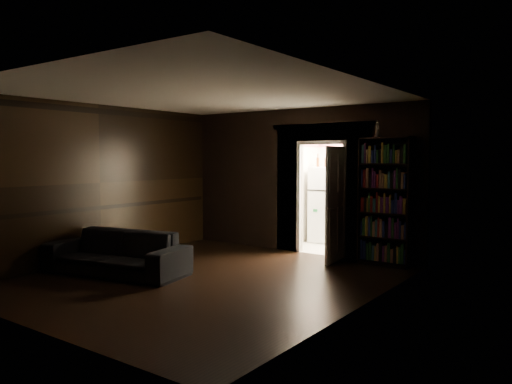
# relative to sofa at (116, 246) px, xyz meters

# --- Properties ---
(ground) EXTENTS (5.50, 5.50, 0.00)m
(ground) POSITION_rel_sofa_xyz_m (1.40, 0.54, -0.44)
(ground) COLOR black
(ground) RESTS_ON ground
(room_walls) EXTENTS (5.02, 5.61, 2.84)m
(room_walls) POSITION_rel_sofa_xyz_m (1.39, 1.61, 1.24)
(room_walls) COLOR black
(room_walls) RESTS_ON ground
(kitchen_alcove) EXTENTS (2.20, 1.80, 2.60)m
(kitchen_alcove) POSITION_rel_sofa_xyz_m (1.90, 4.41, 0.77)
(kitchen_alcove) COLOR beige
(kitchen_alcove) RESTS_ON ground
(sofa) EXTENTS (2.46, 1.43, 0.89)m
(sofa) POSITION_rel_sofa_xyz_m (0.00, 0.00, 0.00)
(sofa) COLOR black
(sofa) RESTS_ON ground
(bookshelf) EXTENTS (0.96, 0.60, 2.20)m
(bookshelf) POSITION_rel_sofa_xyz_m (3.23, 3.13, 0.66)
(bookshelf) COLOR black
(bookshelf) RESTS_ON ground
(refrigerator) EXTENTS (0.96, 0.93, 1.65)m
(refrigerator) POSITION_rel_sofa_xyz_m (1.39, 4.65, 0.38)
(refrigerator) COLOR white
(refrigerator) RESTS_ON ground
(door) EXTENTS (0.14, 0.85, 2.05)m
(door) POSITION_rel_sofa_xyz_m (2.42, 2.85, 0.58)
(door) COLOR white
(door) RESTS_ON ground
(figurine) EXTENTS (0.10, 0.10, 0.27)m
(figurine) POSITION_rel_sofa_xyz_m (3.04, 3.17, 1.89)
(figurine) COLOR silver
(figurine) RESTS_ON bookshelf
(bottles) EXTENTS (0.71, 0.10, 0.29)m
(bottles) POSITION_rel_sofa_xyz_m (1.32, 4.56, 1.35)
(bottles) COLOR black
(bottles) RESTS_ON refrigerator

